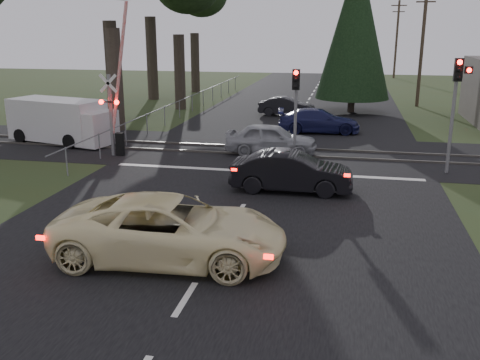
% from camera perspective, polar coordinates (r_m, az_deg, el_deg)
% --- Properties ---
extents(ground, '(120.00, 120.00, 0.00)m').
position_cam_1_polar(ground, '(14.88, -2.42, -7.19)').
color(ground, '#313D1B').
rests_on(ground, ground).
extents(road, '(14.00, 100.00, 0.01)m').
position_cam_1_polar(road, '(24.22, 3.26, 1.95)').
color(road, black).
rests_on(road, ground).
extents(rail_corridor, '(120.00, 8.00, 0.01)m').
position_cam_1_polar(rail_corridor, '(26.15, 3.90, 2.99)').
color(rail_corridor, black).
rests_on(rail_corridor, ground).
extents(stop_line, '(13.00, 0.35, 0.00)m').
position_cam_1_polar(stop_line, '(22.49, 2.59, 0.89)').
color(stop_line, silver).
rests_on(stop_line, ground).
extents(rail_near, '(120.00, 0.12, 0.10)m').
position_cam_1_polar(rail_near, '(25.37, 3.65, 2.69)').
color(rail_near, '#59544C').
rests_on(rail_near, ground).
extents(rail_far, '(120.00, 0.12, 0.10)m').
position_cam_1_polar(rail_far, '(26.91, 4.13, 3.45)').
color(rail_far, '#59544C').
rests_on(rail_far, ground).
extents(crossing_signal, '(1.62, 0.38, 6.96)m').
position_cam_1_polar(crossing_signal, '(25.66, -13.15, 7.03)').
color(crossing_signal, slate).
rests_on(crossing_signal, ground).
extents(traffic_signal_right, '(0.68, 0.48, 4.70)m').
position_cam_1_polar(traffic_signal_right, '(23.27, 22.12, 8.54)').
color(traffic_signal_right, slate).
rests_on(traffic_signal_right, ground).
extents(traffic_signal_center, '(0.32, 0.48, 4.10)m').
position_cam_1_polar(traffic_signal_center, '(24.25, 5.96, 8.65)').
color(traffic_signal_center, slate).
rests_on(traffic_signal_center, ground).
extents(utility_pole_mid, '(1.80, 0.26, 9.00)m').
position_cam_1_polar(utility_pole_mid, '(43.59, 18.87, 13.62)').
color(utility_pole_mid, '#4C3D2D').
rests_on(utility_pole_mid, ground).
extents(utility_pole_far, '(1.80, 0.26, 9.00)m').
position_cam_1_polar(utility_pole_far, '(68.47, 16.37, 14.35)').
color(utility_pole_far, '#4C3D2D').
rests_on(utility_pole_far, ground).
extents(conifer_tree, '(5.20, 5.20, 11.00)m').
position_cam_1_polar(conifer_tree, '(39.27, 12.22, 15.79)').
color(conifer_tree, '#473D33').
rests_on(conifer_tree, ground).
extents(fence_left, '(0.10, 36.00, 1.20)m').
position_cam_1_polar(fence_left, '(37.92, -5.75, 6.97)').
color(fence_left, slate).
rests_on(fence_left, ground).
extents(cream_coupe, '(6.14, 3.12, 1.66)m').
position_cam_1_polar(cream_coupe, '(13.94, -7.40, -5.26)').
color(cream_coupe, '#FFF1B6').
rests_on(cream_coupe, ground).
extents(dark_hatchback, '(4.46, 1.59, 1.47)m').
position_cam_1_polar(dark_hatchback, '(19.74, 5.53, 0.86)').
color(dark_hatchback, black).
rests_on(dark_hatchback, ground).
extents(silver_car, '(4.40, 1.90, 1.48)m').
position_cam_1_polar(silver_car, '(25.57, 3.34, 4.38)').
color(silver_car, '#95989D').
rests_on(silver_car, ground).
extents(blue_sedan, '(4.86, 2.38, 1.36)m').
position_cam_1_polar(blue_sedan, '(31.30, 8.39, 6.26)').
color(blue_sedan, '#191B4B').
rests_on(blue_sedan, ground).
extents(dark_car_far, '(3.91, 1.56, 1.27)m').
position_cam_1_polar(dark_car_far, '(37.22, 5.02, 7.81)').
color(dark_car_far, black).
rests_on(dark_car_far, ground).
extents(white_van, '(6.13, 3.42, 2.27)m').
position_cam_1_polar(white_van, '(29.51, -18.27, 5.97)').
color(white_van, silver).
rests_on(white_van, ground).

